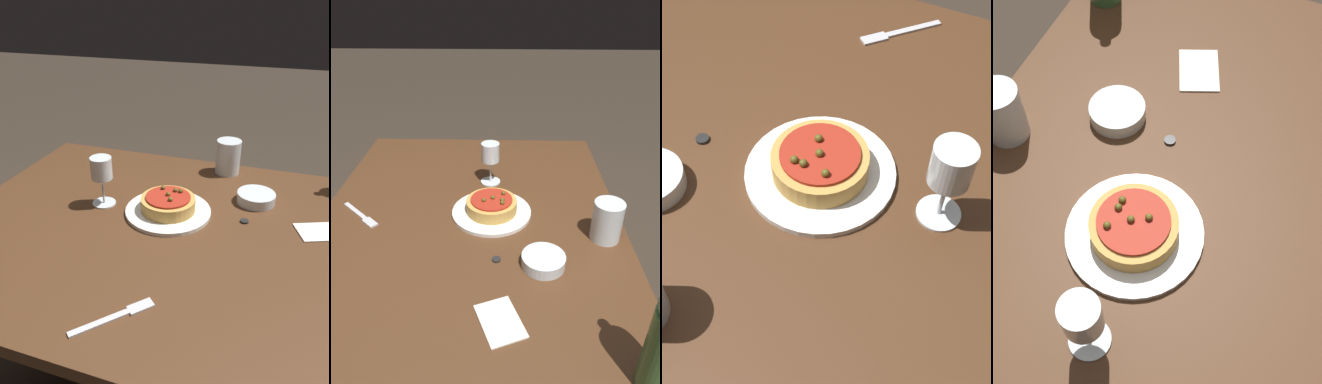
% 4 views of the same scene
% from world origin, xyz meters
% --- Properties ---
extents(ground_plane, '(14.00, 14.00, 0.00)m').
position_xyz_m(ground_plane, '(0.00, 0.00, 0.00)').
color(ground_plane, '#382D23').
extents(dining_table, '(1.36, 0.97, 0.75)m').
position_xyz_m(dining_table, '(0.00, 0.00, 0.66)').
color(dining_table, '#4C2D19').
rests_on(dining_table, ground_plane).
extents(dinner_plate, '(0.26, 0.26, 0.01)m').
position_xyz_m(dinner_plate, '(-0.08, 0.07, 0.76)').
color(dinner_plate, white).
rests_on(dinner_plate, dining_table).
extents(pizza, '(0.16, 0.16, 0.06)m').
position_xyz_m(pizza, '(-0.08, 0.07, 0.78)').
color(pizza, gold).
rests_on(pizza, dinner_plate).
extents(wine_glass, '(0.07, 0.07, 0.16)m').
position_xyz_m(wine_glass, '(-0.29, 0.06, 0.86)').
color(wine_glass, silver).
rests_on(wine_glass, dining_table).
extents(fork, '(0.14, 0.15, 0.00)m').
position_xyz_m(fork, '(-0.05, -0.35, 0.75)').
color(fork, silver).
rests_on(fork, dining_table).
extents(bottle_cap, '(0.02, 0.02, 0.01)m').
position_xyz_m(bottle_cap, '(0.15, 0.09, 0.75)').
color(bottle_cap, black).
rests_on(bottle_cap, dining_table).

